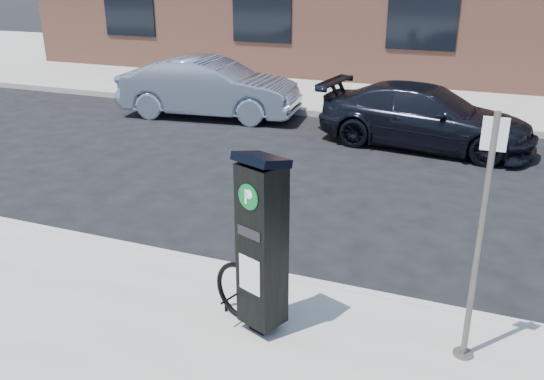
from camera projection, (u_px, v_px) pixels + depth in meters
The scene contains 9 objects.
ground at pixel (260, 281), 6.89m from camera, with size 120.00×120.00×0.00m, color black.
sidewalk_far at pixel (425, 79), 18.98m from camera, with size 60.00×12.00×0.15m, color gray.
curb_near at pixel (259, 276), 6.85m from camera, with size 60.00×0.12×0.16m, color #9E9B93.
curb_far at pixel (390, 120), 13.81m from camera, with size 60.00×0.12×0.16m, color #9E9B93.
parking_kiosk at pixel (262, 243), 5.40m from camera, with size 0.53×0.50×1.84m.
sign_pole at pixel (479, 244), 4.93m from camera, with size 0.20×0.18×2.31m.
bike_rack at pixel (240, 292), 5.79m from camera, with size 0.62×0.24×0.64m.
car_silver at pixel (210, 88), 14.24m from camera, with size 1.54×4.41×1.45m, color #8695AB.
car_dark at pixel (425, 117), 11.86m from camera, with size 1.78×4.38×1.27m, color black.
Camera 1 is at (2.38, -5.55, 3.51)m, focal length 38.00 mm.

